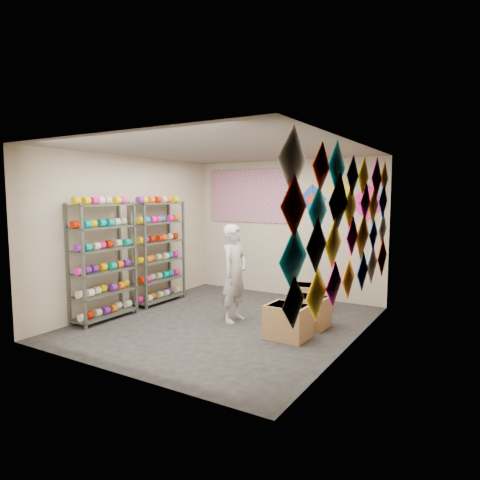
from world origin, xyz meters
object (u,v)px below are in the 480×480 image
Objects in this scene: carton_a at (288,321)px; carton_c at (305,297)px; shopkeeper at (234,273)px; carton_b at (308,312)px; shelf_rack_front at (103,262)px; shelf_rack_back at (158,252)px.

carton_a is 1.11× the size of carton_c.
shopkeeper is 1.51m from carton_c.
carton_c is at bearing 104.76° from carton_a.
shopkeeper reaches higher than carton_b.
carton_a is 1.00× the size of carton_b.
shelf_rack_front is 3.10m from carton_a.
shelf_rack_back is (0.00, 1.30, 0.00)m from shelf_rack_front.
shelf_rack_front is at bearing 119.13° from shopkeeper.
shelf_rack_front is 1.00× the size of shelf_rack_back.
carton_c is at bearing 118.11° from carton_b.
carton_c is (0.72, 1.21, -0.55)m from shopkeeper.
shelf_rack_front reaches higher than carton_b.
shopkeeper is 2.71× the size of carton_a.
shelf_rack_back is 3.31× the size of carton_b.
shelf_rack_front is at bearing -152.64° from carton_b.
carton_c is at bearing -30.38° from shopkeeper.
shelf_rack_front is 3.31× the size of carton_b.
shopkeeper is 3.01× the size of carton_c.
carton_a is at bearing 13.54° from shelf_rack_front.
carton_a is at bearing -91.40° from carton_b.
shelf_rack_front is at bearing -153.96° from carton_c.
carton_a is at bearing -11.41° from shelf_rack_back.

